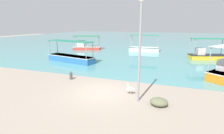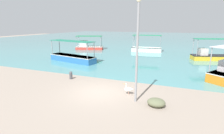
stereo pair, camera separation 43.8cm
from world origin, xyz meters
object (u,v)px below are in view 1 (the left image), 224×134
(fishing_boat_far_left, at_px, (144,48))
(fishing_boat_outer, at_px, (206,55))
(fishing_boat_far_right, at_px, (71,57))
(net_pile, at_px, (159,102))
(mooring_bollard, at_px, (71,75))
(pelican, at_px, (130,89))
(lamp_post, at_px, (140,47))
(fishing_boat_near_right, at_px, (86,46))

(fishing_boat_far_left, bearing_deg, fishing_boat_outer, -23.28)
(fishing_boat_far_right, bearing_deg, net_pile, -37.17)
(fishing_boat_far_left, bearing_deg, fishing_boat_far_right, -122.34)
(mooring_bollard, height_order, net_pile, mooring_bollard)
(pelican, xyz_separation_m, mooring_bollard, (-5.66, 1.48, -0.01))
(fishing_boat_far_left, xyz_separation_m, lamp_post, (3.11, -20.22, 2.86))
(fishing_boat_far_left, xyz_separation_m, fishing_boat_outer, (9.17, -3.94, 0.04))
(fishing_boat_far_left, distance_m, fishing_boat_outer, 9.98)
(mooring_bollard, bearing_deg, fishing_boat_outer, 48.07)
(fishing_boat_far_right, relative_size, pelican, 8.58)
(fishing_boat_far_left, xyz_separation_m, pelican, (2.38, -19.29, -0.19))
(fishing_boat_outer, height_order, net_pile, fishing_boat_outer)
(fishing_boat_far_left, height_order, pelican, fishing_boat_far_left)
(fishing_boat_outer, height_order, fishing_boat_near_right, fishing_boat_outer)
(fishing_boat_far_right, height_order, net_pile, fishing_boat_far_right)
(net_pile, bearing_deg, mooring_bollard, 161.10)
(fishing_boat_far_left, relative_size, fishing_boat_near_right, 0.97)
(fishing_boat_near_right, height_order, pelican, fishing_boat_near_right)
(fishing_boat_near_right, bearing_deg, fishing_boat_far_right, -71.53)
(fishing_boat_far_right, distance_m, pelican, 12.40)
(fishing_boat_outer, height_order, pelican, fishing_boat_outer)
(fishing_boat_near_right, bearing_deg, pelican, -54.09)
(net_pile, bearing_deg, lamp_post, 170.40)
(lamp_post, bearing_deg, net_pile, -9.60)
(fishing_boat_far_left, height_order, fishing_boat_near_right, fishing_boat_far_left)
(fishing_boat_outer, xyz_separation_m, lamp_post, (-6.05, -16.28, 2.82))
(fishing_boat_far_right, bearing_deg, lamp_post, -39.75)
(lamp_post, bearing_deg, fishing_boat_far_left, 98.75)
(mooring_bollard, bearing_deg, fishing_boat_far_right, 122.79)
(fishing_boat_near_right, relative_size, pelican, 6.67)
(net_pile, bearing_deg, pelican, 150.42)
(fishing_boat_far_left, distance_m, pelican, 19.43)
(fishing_boat_outer, relative_size, lamp_post, 0.83)
(fishing_boat_far_left, xyz_separation_m, mooring_bollard, (-3.28, -17.81, -0.20))
(mooring_bollard, bearing_deg, fishing_boat_far_left, 79.55)
(fishing_boat_far_left, bearing_deg, lamp_post, -81.25)
(pelican, relative_size, mooring_bollard, 1.16)
(fishing_boat_outer, xyz_separation_m, mooring_bollard, (-12.45, -13.86, -0.24))
(fishing_boat_far_left, xyz_separation_m, fishing_boat_near_right, (-10.82, -1.07, 0.05))
(fishing_boat_near_right, relative_size, mooring_bollard, 7.72)
(fishing_boat_outer, distance_m, lamp_post, 17.59)
(fishing_boat_far_left, bearing_deg, mooring_bollard, -100.45)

